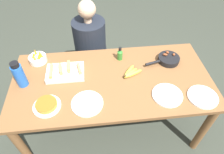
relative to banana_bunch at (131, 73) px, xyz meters
name	(u,v)px	position (x,y,z in m)	size (l,w,h in m)	color
ground_plane	(112,123)	(-0.18, -0.05, -0.77)	(14.00, 14.00, 0.00)	#383D33
dining_table	(112,86)	(-0.18, -0.05, -0.11)	(1.78, 0.86, 0.75)	brown
banana_bunch	(131,73)	(0.00, 0.00, 0.00)	(0.20, 0.17, 0.04)	gold
melon_tray	(65,72)	(-0.59, 0.06, 0.01)	(0.34, 0.22, 0.10)	silver
skillet	(168,59)	(0.39, 0.13, 0.01)	(0.35, 0.20, 0.08)	black
frittata_plate_center	(47,105)	(-0.72, -0.28, 0.00)	(0.22, 0.22, 0.05)	white
empty_plate_near_front	(167,95)	(0.26, -0.28, -0.01)	(0.25, 0.25, 0.02)	white
empty_plate_far_left	(203,97)	(0.54, -0.33, -0.01)	(0.25, 0.25, 0.02)	white
empty_plate_far_right	(87,103)	(-0.40, -0.29, -0.01)	(0.26, 0.26, 0.02)	white
fruit_bowl_mango	(38,58)	(-0.86, 0.27, 0.02)	(0.17, 0.17, 0.11)	white
water_bottle	(19,75)	(-0.95, -0.02, 0.10)	(0.09, 0.09, 0.25)	blue
hot_sauce_bottle	(120,54)	(-0.07, 0.22, 0.04)	(0.05, 0.05, 0.14)	#337F2D
person_figure	(91,53)	(-0.36, 0.69, -0.31)	(0.41, 0.41, 1.15)	black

